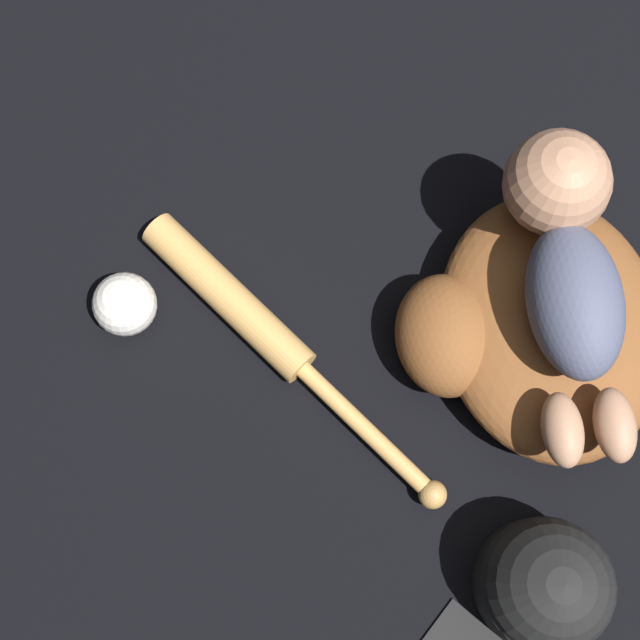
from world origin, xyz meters
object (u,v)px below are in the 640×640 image
baby_figure (568,258)px  baseball_bat (257,324)px  baseball_cap (544,585)px  baseball_glove (533,327)px  baseball (125,304)px

baby_figure → baseball_bat: size_ratio=0.82×
baseball_bat → baseball_cap: size_ratio=2.01×
baby_figure → baseball_cap: baby_figure is taller
baseball_glove → baseball: bearing=103.1°
baseball_glove → baseball_bat: baseball_glove is taller
baseball_bat → baseball_cap: 0.43m
baby_figure → baseball_cap: 0.35m
baseball_glove → baseball_bat: size_ratio=0.92×
baseball_bat → baseball: size_ratio=5.72×
baseball_bat → baseball_glove: bearing=-75.1°
baseball_bat → baby_figure: bearing=-66.7°
baseball_glove → baseball_cap: bearing=-164.9°
baseball → baseball_cap: 0.56m
baseball_glove → baseball: baseball_glove is taller
baby_figure → baseball: size_ratio=4.67×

